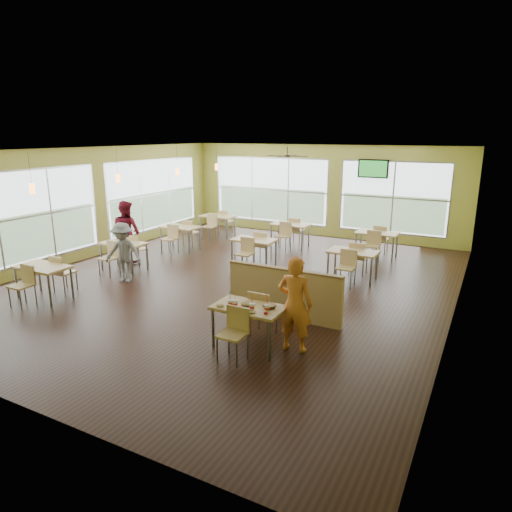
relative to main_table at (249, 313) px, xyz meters
name	(u,v)px	position (x,y,z in m)	size (l,w,h in m)	color
room	(235,218)	(-2.00, 3.00, 0.97)	(12.00, 12.04, 3.20)	black
window_bays	(213,200)	(-4.65, 6.08, 0.85)	(9.24, 10.24, 2.38)	white
main_table	(249,313)	(0.00, 0.00, 0.00)	(1.22, 1.52, 0.87)	tan
half_wall_divider	(284,293)	(0.00, 1.45, -0.11)	(2.40, 0.14, 1.04)	tan
dining_tables	(234,239)	(-3.05, 4.71, 0.00)	(6.92, 8.72, 0.87)	tan
pendant_lights	(149,175)	(-5.20, 3.68, 1.82)	(0.11, 7.31, 0.86)	#2D2119
ceiling_fan	(287,156)	(-2.00, 6.00, 2.32)	(1.25, 1.25, 0.29)	#2D2119
tv_backwall	(373,169)	(-0.20, 8.90, 1.82)	(1.00, 0.07, 0.60)	black
man_plaid	(295,304)	(0.73, 0.27, 0.20)	(0.60, 0.40, 1.66)	red
patron_maroon	(127,231)	(-5.68, 3.16, 0.25)	(0.86, 0.67, 1.76)	maroon
patron_grey	(123,253)	(-4.47, 1.73, 0.11)	(0.96, 0.55, 1.49)	slate
cup_blue	(230,303)	(-0.27, -0.16, 0.18)	(0.09, 0.09, 0.31)	white
cup_yellow	(235,304)	(-0.17, -0.17, 0.19)	(0.10, 0.10, 0.37)	white
cup_red_near	(252,307)	(0.14, -0.15, 0.19)	(0.09, 0.09, 0.34)	white
cup_red_far	(267,308)	(0.39, -0.09, 0.19)	(0.10, 0.10, 0.35)	white
food_basket	(269,306)	(0.34, 0.11, 0.15)	(0.24, 0.24, 0.05)	black
ketchup_cup	(266,313)	(0.41, -0.17, 0.13)	(0.06, 0.06, 0.03)	maroon
wrapper_left	(220,305)	(-0.42, -0.23, 0.14)	(0.14, 0.13, 0.04)	tan
wrapper_mid	(247,304)	(-0.05, 0.03, 0.15)	(0.22, 0.20, 0.05)	tan
wrapper_right	(252,312)	(0.19, -0.24, 0.14)	(0.14, 0.12, 0.03)	tan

